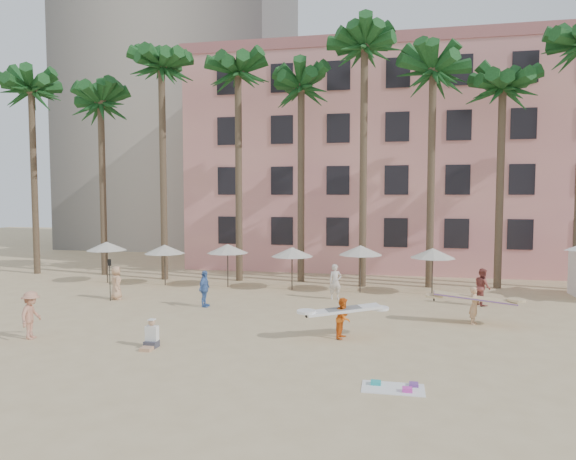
% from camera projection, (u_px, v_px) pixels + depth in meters
% --- Properties ---
extents(ground, '(120.00, 120.00, 0.00)m').
position_uv_depth(ground, '(251.00, 356.00, 17.89)').
color(ground, '#D1B789').
rests_on(ground, ground).
extents(pink_hotel, '(35.00, 14.00, 16.00)m').
position_uv_depth(pink_hotel, '(421.00, 165.00, 41.35)').
color(pink_hotel, '#FBA698').
rests_on(pink_hotel, ground).
extents(grey_tower, '(22.00, 18.00, 50.00)m').
position_uv_depth(grey_tower, '(186.00, 19.00, 56.87)').
color(grey_tower, '#A89E8E').
rests_on(grey_tower, ground).
extents(palm_row, '(44.40, 5.40, 16.30)m').
position_uv_depth(palm_row, '(324.00, 75.00, 31.54)').
color(palm_row, brown).
rests_on(palm_row, ground).
extents(umbrella_row, '(22.50, 2.70, 2.73)m').
position_uv_depth(umbrella_row, '(259.00, 250.00, 30.54)').
color(umbrella_row, '#332B23').
rests_on(umbrella_row, ground).
extents(beach_towel, '(1.80, 1.00, 0.14)m').
position_uv_depth(beach_towel, '(395.00, 387.00, 14.89)').
color(beach_towel, white).
rests_on(beach_towel, ground).
extents(carrier_yellow, '(3.42, 0.97, 1.63)m').
position_uv_depth(carrier_yellow, '(474.00, 302.00, 22.25)').
color(carrier_yellow, tan).
rests_on(carrier_yellow, ground).
extents(carrier_white, '(3.04, 1.86, 1.60)m').
position_uv_depth(carrier_white, '(343.00, 316.00, 20.06)').
color(carrier_white, orange).
rests_on(carrier_white, ground).
extents(beachgoers, '(19.96, 11.08, 1.89)m').
position_uv_depth(beachgoers, '(231.00, 293.00, 24.53)').
color(beachgoers, tan).
rests_on(beachgoers, ground).
extents(paddle, '(0.18, 0.04, 2.23)m').
position_uv_depth(paddle, '(110.00, 274.00, 27.02)').
color(paddle, black).
rests_on(paddle, ground).
extents(seated_man, '(0.46, 0.80, 1.04)m').
position_uv_depth(seated_man, '(151.00, 338.00, 18.84)').
color(seated_man, '#3F3F4C').
rests_on(seated_man, ground).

